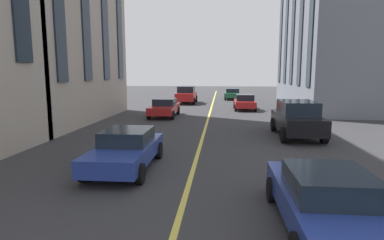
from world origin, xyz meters
The scene contains 9 objects.
lane_centre_line centered at (20.00, 0.00, 0.00)m, with size 80.00×0.16×0.01m.
car_blue_near centered at (12.21, 2.34, 0.70)m, with size 4.40×1.95×1.37m.
car_red_far centered at (25.50, 3.39, 0.70)m, with size 4.40×1.95×1.37m.
car_red_oncoming centered at (36.22, 2.87, 0.97)m, with size 4.70×2.14×1.88m.
car_red_mid centered at (30.57, -3.04, 0.70)m, with size 3.90×1.89×1.40m.
car_blue_trailing centered at (8.24, -3.16, 0.70)m, with size 4.40×1.95×1.37m.
car_black_parked_b centered at (18.51, -4.90, 0.97)m, with size 4.70×2.14×1.88m.
car_green_parked_a centered at (41.93, -2.30, 0.70)m, with size 4.40×1.95×1.37m.
building_right_near centered at (32.67, -11.64, 8.13)m, with size 15.43×8.40×16.25m.
Camera 1 is at (1.65, -0.95, 3.35)m, focal length 29.75 mm.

